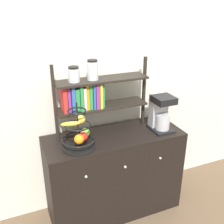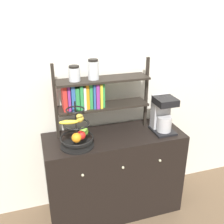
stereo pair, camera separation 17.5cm
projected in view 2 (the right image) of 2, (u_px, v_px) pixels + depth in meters
wall_back at (105, 74)px, 2.34m from camera, size 7.00×0.05×2.60m
sideboard at (114, 174)px, 2.45m from camera, size 1.23×0.48×0.82m
coffee_maker at (163, 114)px, 2.32m from camera, size 0.18×0.22×0.32m
fruit_stand at (78, 132)px, 2.07m from camera, size 0.27×0.27×0.39m
shelf_hutch at (91, 92)px, 2.19m from camera, size 0.83×0.20×0.66m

